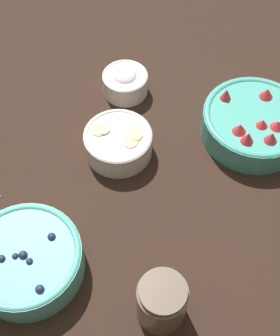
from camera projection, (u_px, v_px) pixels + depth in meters
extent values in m
plane|color=black|center=(112.00, 192.00, 0.89)|extent=(4.00, 4.00, 0.00)
cylinder|color=#47AD9E|center=(254.00, 124.00, 0.95)|extent=(0.21, 0.21, 0.06)
torus|color=#47AD9E|center=(256.00, 116.00, 0.93)|extent=(0.21, 0.21, 0.01)
cylinder|color=red|center=(255.00, 119.00, 0.93)|extent=(0.17, 0.17, 0.02)
cone|color=red|center=(262.00, 124.00, 0.90)|extent=(0.03, 0.03, 0.02)
cone|color=red|center=(248.00, 138.00, 0.88)|extent=(0.03, 0.03, 0.03)
cone|color=red|center=(277.00, 125.00, 0.90)|extent=(0.04, 0.04, 0.02)
cone|color=red|center=(226.00, 95.00, 0.94)|extent=(0.03, 0.03, 0.03)
cone|color=red|center=(271.00, 138.00, 0.88)|extent=(0.04, 0.04, 0.03)
cone|color=red|center=(240.00, 129.00, 0.89)|extent=(0.04, 0.04, 0.02)
cone|color=red|center=(267.00, 94.00, 0.94)|extent=(0.04, 0.04, 0.02)
cylinder|color=#56B7A8|center=(27.00, 261.00, 0.78)|extent=(0.19, 0.19, 0.06)
torus|color=#56B7A8|center=(24.00, 255.00, 0.76)|extent=(0.19, 0.19, 0.01)
cylinder|color=#23284C|center=(25.00, 257.00, 0.77)|extent=(0.15, 0.15, 0.02)
sphere|color=#23284C|center=(2.00, 259.00, 0.75)|extent=(0.01, 0.01, 0.01)
sphere|color=#23284C|center=(15.00, 256.00, 0.75)|extent=(0.01, 0.01, 0.01)
sphere|color=#23284C|center=(40.00, 289.00, 0.72)|extent=(0.01, 0.01, 0.01)
sphere|color=#23284C|center=(52.00, 237.00, 0.77)|extent=(0.01, 0.01, 0.01)
sphere|color=#23284C|center=(30.00, 261.00, 0.75)|extent=(0.01, 0.01, 0.01)
sphere|color=#23284C|center=(23.00, 255.00, 0.75)|extent=(0.01, 0.01, 0.01)
cylinder|color=silver|center=(118.00, 143.00, 0.92)|extent=(0.13, 0.13, 0.05)
torus|color=silver|center=(118.00, 136.00, 0.90)|extent=(0.13, 0.13, 0.01)
cylinder|color=beige|center=(118.00, 138.00, 0.91)|extent=(0.11, 0.11, 0.02)
cylinder|color=beige|center=(103.00, 130.00, 0.91)|extent=(0.03, 0.03, 0.01)
cylinder|color=beige|center=(132.00, 137.00, 0.90)|extent=(0.03, 0.03, 0.00)
cylinder|color=beige|center=(99.00, 130.00, 0.91)|extent=(0.03, 0.03, 0.00)
cylinder|color=beige|center=(134.00, 135.00, 0.90)|extent=(0.03, 0.03, 0.01)
cylinder|color=beige|center=(132.00, 143.00, 0.89)|extent=(0.03, 0.03, 0.00)
cylinder|color=white|center=(125.00, 83.00, 1.02)|extent=(0.10, 0.10, 0.05)
torus|color=white|center=(125.00, 76.00, 1.00)|extent=(0.10, 0.10, 0.01)
cylinder|color=silver|center=(125.00, 79.00, 1.00)|extent=(0.08, 0.08, 0.01)
ellipsoid|color=silver|center=(125.00, 76.00, 1.00)|extent=(0.05, 0.05, 0.02)
cylinder|color=brown|center=(162.00, 303.00, 0.72)|extent=(0.08, 0.08, 0.09)
cylinder|color=#472819|center=(161.00, 304.00, 0.73)|extent=(0.06, 0.06, 0.07)
cylinder|color=brown|center=(163.00, 291.00, 0.68)|extent=(0.07, 0.07, 0.01)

